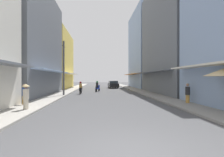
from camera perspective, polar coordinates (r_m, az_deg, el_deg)
ground_plane at (r=25.82m, az=-3.00°, el=-4.29°), size 112.48×112.48×0.00m
sidewalk_left at (r=26.21m, az=-14.90°, el=-4.10°), size 2.00×59.13×0.12m
sidewalk_right at (r=26.54m, az=8.75°, el=-4.05°), size 2.00×59.13×0.12m
building_left_mid at (r=21.77m, az=-28.47°, el=10.87°), size 7.05×12.33×12.12m
building_left_far at (r=33.12m, az=-19.89°, el=5.85°), size 7.05×11.21×10.60m
building_right_mid at (r=23.48m, az=21.66°, el=12.94°), size 7.05×12.05×14.42m
building_right_far at (r=35.00m, az=12.40°, el=9.63°), size 7.05×11.72×15.56m
motorbike_blue at (r=24.00m, az=-5.05°, el=-2.95°), size 0.77×1.73×1.58m
motorbike_silver at (r=41.41m, az=-5.50°, el=-1.94°), size 0.55×1.81×0.96m
motorbike_red at (r=36.65m, az=-1.01°, el=-2.20°), size 0.55×1.81×0.96m
motorbike_black at (r=21.05m, az=-10.85°, el=-3.38°), size 0.55×1.81×1.58m
parked_car at (r=32.67m, az=0.39°, el=-2.07°), size 1.95×4.18×1.45m
pedestrian_crossing at (r=13.68m, az=24.83°, el=-4.91°), size 0.34×0.34×1.59m
pedestrian_foreground at (r=11.14m, az=-27.80°, el=-5.34°), size 0.44×0.44×1.65m
pedestrian_far at (r=13.21m, az=-28.20°, el=-5.14°), size 0.34×0.34×1.57m
utility_pole at (r=18.96m, az=-16.49°, el=3.57°), size 0.20×1.20×6.11m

